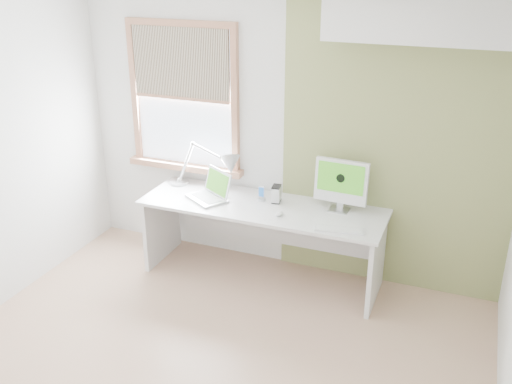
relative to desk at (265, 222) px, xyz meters
The scene contains 12 objects.
room 1.63m from the desk, 87.18° to the right, with size 4.04×3.54×2.64m.
accent_wall 1.35m from the desk, 15.52° to the left, with size 2.00×0.02×2.60m, color #8D955A.
soffit 2.26m from the desk, ahead, with size 1.60×0.40×0.42m, color white.
window 1.40m from the desk, 163.72° to the left, with size 1.20×0.14×1.42m.
desk is the anchor object (origin of this frame).
desk_lamp 0.68m from the desk, 162.66° to the left, with size 0.79×0.32×0.44m.
laptop 0.56m from the desk, behind, with size 0.46×0.44×0.26m.
phone_dock 0.25m from the desk, 135.60° to the left, with size 0.09×0.09×0.14m.
external_drive 0.29m from the desk, 36.51° to the left, with size 0.09×0.13×0.15m.
imac 0.81m from the desk, ahead, with size 0.47×0.16×0.46m.
keyboard 0.84m from the desk, 21.36° to the right, with size 0.41×0.17×0.02m.
mouse 0.36m from the desk, 44.33° to the right, with size 0.06×0.10×0.03m, color white.
Camera 1 is at (1.60, -3.01, 2.82)m, focal length 40.50 mm.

